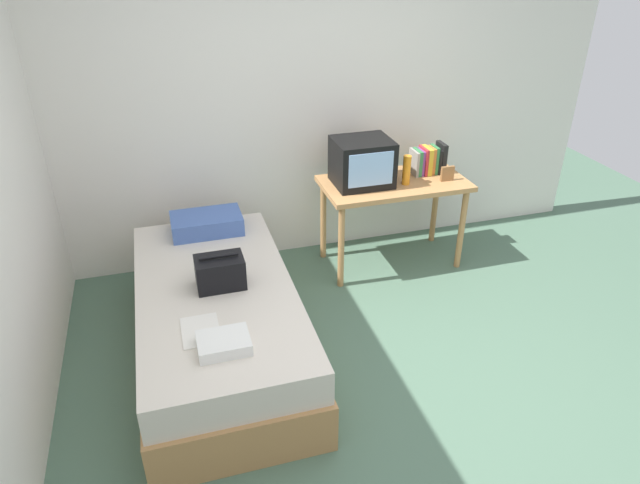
{
  "coord_description": "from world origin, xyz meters",
  "views": [
    {
      "loc": [
        -1.13,
        -2.34,
        2.51
      ],
      "look_at": [
        -0.15,
        0.99,
        0.59
      ],
      "focal_mm": 31.72,
      "sensor_mm": 36.0,
      "label": 1
    }
  ],
  "objects_px": {
    "desk": "(394,192)",
    "magazine": "(201,331)",
    "bed": "(219,321)",
    "pillow": "(207,223)",
    "handbag": "(220,272)",
    "folded_towel": "(224,343)",
    "tv": "(362,162)",
    "water_bottle": "(407,170)",
    "picture_frame": "(447,174)",
    "remote_dark": "(238,334)",
    "book_row": "(428,160)"
  },
  "relations": [
    {
      "from": "desk",
      "to": "magazine",
      "type": "distance_m",
      "value": 2.09
    },
    {
      "from": "bed",
      "to": "pillow",
      "type": "height_order",
      "value": "pillow"
    },
    {
      "from": "pillow",
      "to": "handbag",
      "type": "distance_m",
      "value": 0.77
    },
    {
      "from": "folded_towel",
      "to": "tv",
      "type": "bearing_deg",
      "value": 47.88
    },
    {
      "from": "handbag",
      "to": "water_bottle",
      "type": "bearing_deg",
      "value": 24.69
    },
    {
      "from": "bed",
      "to": "tv",
      "type": "distance_m",
      "value": 1.66
    },
    {
      "from": "desk",
      "to": "pillow",
      "type": "bearing_deg",
      "value": -178.76
    },
    {
      "from": "bed",
      "to": "picture_frame",
      "type": "relative_size",
      "value": 16.61
    },
    {
      "from": "desk",
      "to": "tv",
      "type": "height_order",
      "value": "tv"
    },
    {
      "from": "water_bottle",
      "to": "magazine",
      "type": "distance_m",
      "value": 2.11
    },
    {
      "from": "remote_dark",
      "to": "book_row",
      "type": "bearing_deg",
      "value": 37.98
    },
    {
      "from": "book_row",
      "to": "remote_dark",
      "type": "xyz_separation_m",
      "value": [
        -1.81,
        -1.42,
        -0.31
      ]
    },
    {
      "from": "tv",
      "to": "book_row",
      "type": "distance_m",
      "value": 0.6
    },
    {
      "from": "water_bottle",
      "to": "book_row",
      "type": "relative_size",
      "value": 0.87
    },
    {
      "from": "picture_frame",
      "to": "handbag",
      "type": "relative_size",
      "value": 0.4
    },
    {
      "from": "water_bottle",
      "to": "magazine",
      "type": "xyz_separation_m",
      "value": [
        -1.74,
        -1.15,
        -0.32
      ]
    },
    {
      "from": "tv",
      "to": "pillow",
      "type": "bearing_deg",
      "value": -177.15
    },
    {
      "from": "bed",
      "to": "folded_towel",
      "type": "distance_m",
      "value": 0.69
    },
    {
      "from": "bed",
      "to": "tv",
      "type": "height_order",
      "value": "tv"
    },
    {
      "from": "desk",
      "to": "picture_frame",
      "type": "height_order",
      "value": "picture_frame"
    },
    {
      "from": "magazine",
      "to": "remote_dark",
      "type": "relative_size",
      "value": 1.86
    },
    {
      "from": "bed",
      "to": "folded_towel",
      "type": "relative_size",
      "value": 7.14
    },
    {
      "from": "handbag",
      "to": "desk",
      "type": "bearing_deg",
      "value": 27.95
    },
    {
      "from": "tv",
      "to": "pillow",
      "type": "relative_size",
      "value": 0.86
    },
    {
      "from": "tv",
      "to": "folded_towel",
      "type": "relative_size",
      "value": 1.57
    },
    {
      "from": "water_bottle",
      "to": "remote_dark",
      "type": "relative_size",
      "value": 1.51
    },
    {
      "from": "bed",
      "to": "desk",
      "type": "xyz_separation_m",
      "value": [
        1.55,
        0.8,
        0.39
      ]
    },
    {
      "from": "pillow",
      "to": "magazine",
      "type": "xyz_separation_m",
      "value": [
        -0.18,
        -1.2,
        -0.06
      ]
    },
    {
      "from": "folded_towel",
      "to": "book_row",
      "type": "bearing_deg",
      "value": 38.29
    },
    {
      "from": "picture_frame",
      "to": "book_row",
      "type": "bearing_deg",
      "value": 112.01
    },
    {
      "from": "magazine",
      "to": "pillow",
      "type": "bearing_deg",
      "value": 81.63
    },
    {
      "from": "book_row",
      "to": "handbag",
      "type": "height_order",
      "value": "book_row"
    },
    {
      "from": "handbag",
      "to": "magazine",
      "type": "height_order",
      "value": "handbag"
    },
    {
      "from": "desk",
      "to": "pillow",
      "type": "relative_size",
      "value": 2.26
    },
    {
      "from": "pillow",
      "to": "remote_dark",
      "type": "xyz_separation_m",
      "value": [
        0.02,
        -1.3,
        -0.06
      ]
    },
    {
      "from": "picture_frame",
      "to": "handbag",
      "type": "distance_m",
      "value": 2.04
    },
    {
      "from": "water_bottle",
      "to": "magazine",
      "type": "bearing_deg",
      "value": -146.56
    },
    {
      "from": "magazine",
      "to": "folded_towel",
      "type": "distance_m",
      "value": 0.22
    },
    {
      "from": "tv",
      "to": "magazine",
      "type": "bearing_deg",
      "value": -138.28
    },
    {
      "from": "picture_frame",
      "to": "remote_dark",
      "type": "height_order",
      "value": "picture_frame"
    },
    {
      "from": "water_bottle",
      "to": "folded_towel",
      "type": "relative_size",
      "value": 0.84
    },
    {
      "from": "water_bottle",
      "to": "picture_frame",
      "type": "bearing_deg",
      "value": -5.03
    },
    {
      "from": "bed",
      "to": "water_bottle",
      "type": "height_order",
      "value": "water_bottle"
    },
    {
      "from": "book_row",
      "to": "picture_frame",
      "type": "height_order",
      "value": "book_row"
    },
    {
      "from": "bed",
      "to": "magazine",
      "type": "relative_size",
      "value": 6.9
    },
    {
      "from": "tv",
      "to": "book_row",
      "type": "bearing_deg",
      "value": 5.57
    },
    {
      "from": "pillow",
      "to": "remote_dark",
      "type": "bearing_deg",
      "value": -89.15
    },
    {
      "from": "pillow",
      "to": "magazine",
      "type": "relative_size",
      "value": 1.77
    },
    {
      "from": "bed",
      "to": "remote_dark",
      "type": "bearing_deg",
      "value": -83.26
    },
    {
      "from": "bed",
      "to": "handbag",
      "type": "height_order",
      "value": "handbag"
    }
  ]
}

